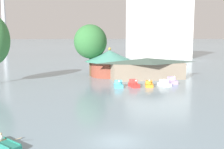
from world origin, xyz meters
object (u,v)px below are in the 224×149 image
(pedal_boat_red, at_px, (134,84))
(background_building_block, at_px, (158,26))
(green_roof_pavilion, at_px, (110,62))
(shoreline_tree_mid, at_px, (90,42))
(pedal_boat_cyan, at_px, (118,85))
(rowboat_with_rower, at_px, (3,144))
(pedal_boat_lavender, at_px, (172,81))
(pedal_boat_orange, at_px, (149,84))
(boathouse, at_px, (147,68))
(pedal_boat_white, at_px, (164,83))

(pedal_boat_red, bearing_deg, background_building_block, 151.49)
(green_roof_pavilion, xyz_separation_m, shoreline_tree_mid, (-4.35, 1.46, 4.68))
(pedal_boat_cyan, xyz_separation_m, background_building_block, (32.63, 63.18, 13.22))
(green_roof_pavilion, bearing_deg, rowboat_with_rower, -113.81)
(pedal_boat_lavender, bearing_deg, green_roof_pavilion, -138.55)
(pedal_boat_red, relative_size, pedal_boat_orange, 0.96)
(green_roof_pavilion, bearing_deg, pedal_boat_lavender, -50.44)
(pedal_boat_lavender, distance_m, shoreline_tree_mid, 21.60)
(pedal_boat_red, relative_size, pedal_boat_lavender, 1.03)
(shoreline_tree_mid, bearing_deg, background_building_block, 53.05)
(boathouse, xyz_separation_m, background_building_block, (24.12, 54.61, 11.31))
(shoreline_tree_mid, bearing_deg, pedal_boat_orange, -60.60)
(pedal_boat_lavender, bearing_deg, boathouse, -154.64)
(rowboat_with_rower, relative_size, green_roof_pavilion, 0.32)
(pedal_boat_white, bearing_deg, pedal_boat_red, -106.19)
(pedal_boat_lavender, relative_size, background_building_block, 0.11)
(pedal_boat_cyan, bearing_deg, shoreline_tree_mid, -162.14)
(pedal_boat_cyan, bearing_deg, rowboat_with_rower, -26.33)
(rowboat_with_rower, distance_m, pedal_boat_cyan, 29.51)
(pedal_boat_lavender, bearing_deg, pedal_boat_red, -76.25)
(boathouse, bearing_deg, pedal_boat_white, -87.30)
(rowboat_with_rower, height_order, background_building_block, background_building_block)
(pedal_boat_orange, relative_size, boathouse, 0.18)
(pedal_boat_red, height_order, pedal_boat_lavender, pedal_boat_lavender)
(boathouse, relative_size, green_roof_pavilion, 1.49)
(green_roof_pavilion, bearing_deg, shoreline_tree_mid, 161.49)
(pedal_boat_white, bearing_deg, green_roof_pavilion, -164.59)
(pedal_boat_cyan, relative_size, shoreline_tree_mid, 0.20)
(boathouse, distance_m, green_roof_pavilion, 9.27)
(rowboat_with_rower, distance_m, boathouse, 41.45)
(pedal_boat_orange, distance_m, boathouse, 9.56)
(pedal_boat_cyan, bearing_deg, pedal_boat_orange, 92.54)
(pedal_boat_cyan, relative_size, pedal_boat_white, 0.84)
(pedal_boat_white, xyz_separation_m, boathouse, (-0.43, 9.06, 1.94))
(pedal_boat_white, distance_m, pedal_boat_lavender, 3.36)
(pedal_boat_orange, bearing_deg, pedal_boat_cyan, -77.50)
(rowboat_with_rower, distance_m, background_building_block, 101.41)
(pedal_boat_white, relative_size, pedal_boat_lavender, 0.99)
(pedal_boat_orange, bearing_deg, boathouse, -179.93)
(rowboat_with_rower, xyz_separation_m, boathouse, (24.50, 33.36, 2.13))
(pedal_boat_red, distance_m, pedal_boat_white, 6.00)
(boathouse, bearing_deg, pedal_boat_lavender, -66.52)
(rowboat_with_rower, xyz_separation_m, shoreline_tree_mid, (12.84, 40.41, 7.89))
(pedal_boat_cyan, bearing_deg, green_roof_pavilion, -178.39)
(boathouse, distance_m, background_building_block, 60.76)
(pedal_boat_lavender, bearing_deg, pedal_boat_orange, -67.61)
(pedal_boat_red, distance_m, green_roof_pavilion, 14.66)
(pedal_boat_orange, distance_m, shoreline_tree_mid, 19.95)
(pedal_boat_red, xyz_separation_m, green_roof_pavilion, (-1.75, 14.25, 2.97))
(pedal_boat_orange, relative_size, background_building_block, 0.12)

